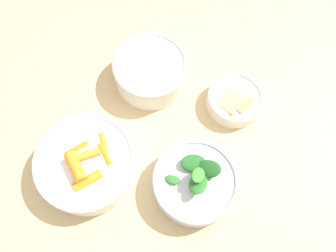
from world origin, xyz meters
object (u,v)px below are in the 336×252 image
bowl_carrots (87,163)px  bowl_beans_hotdog (151,71)px  bowl_greens (195,182)px  bowl_cookies (235,100)px

bowl_carrots → bowl_beans_hotdog: bearing=-20.6°
bowl_carrots → bowl_greens: bearing=-90.4°
bowl_carrots → bowl_greens: bowl_greens is taller
bowl_beans_hotdog → bowl_cookies: bearing=-99.8°
bowl_greens → bowl_beans_hotdog: size_ratio=1.01×
bowl_greens → bowl_cookies: size_ratio=1.36×
bowl_carrots → bowl_cookies: size_ratio=1.63×
bowl_carrots → bowl_cookies: 0.33m
bowl_carrots → bowl_beans_hotdog: bowl_carrots is taller
bowl_greens → bowl_beans_hotdog: (0.22, 0.13, 0.00)m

